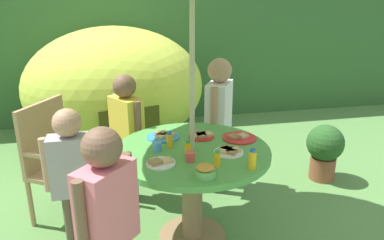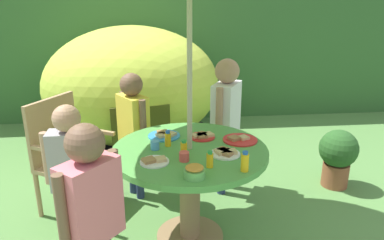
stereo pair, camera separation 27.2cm
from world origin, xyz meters
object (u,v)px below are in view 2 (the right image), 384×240
Objects in this scene: garden_table at (190,170)px; child_in_grey_shirt at (71,160)px; plate_back_edge at (164,135)px; child_in_yellow_shirt at (133,120)px; plate_far_left at (225,153)px; cup_far at (155,145)px; plate_near_right at (202,136)px; juice_bottle_center_back at (184,148)px; cup_near at (184,156)px; child_in_pink_shirt at (91,201)px; dome_tent at (132,86)px; plate_far_right at (154,161)px; snack_bowl at (194,172)px; wooden_chair at (66,149)px; potted_plant at (338,155)px; plate_mid_left at (240,139)px; juice_bottle_mid_right at (210,160)px; juice_bottle_near_left at (245,162)px; juice_bottle_center_front at (168,139)px; child_in_white_shirt at (226,110)px.

child_in_grey_shirt is at bearing -178.97° from garden_table.
child_in_grey_shirt is 4.47× the size of plate_back_edge.
child_in_yellow_shirt is 5.69× the size of plate_far_left.
child_in_yellow_shirt is 18.49× the size of cup_far.
plate_near_right and plate_back_edge have the same top height.
plate_back_edge is 0.38m from juice_bottle_center_back.
cup_near is (-0.01, -0.10, -0.02)m from juice_bottle_center_back.
dome_tent is at bearing 39.82° from child_in_pink_shirt.
garden_table is 5.81× the size of plate_far_right.
dome_tent is at bearing 108.44° from plate_far_left.
plate_back_edge is (-0.16, 0.69, -0.03)m from snack_bowl.
snack_bowl is 0.40m from plate_far_left.
wooden_chair is 0.40× the size of dome_tent.
plate_back_edge is at bearing 104.50° from cup_near.
juice_bottle_center_back is (-1.55, -0.78, 0.47)m from potted_plant.
child_in_yellow_shirt reaches higher than wooden_chair.
plate_far_right is 1.81× the size of juice_bottle_center_back.
dome_tent is at bearing 108.22° from plate_near_right.
cup_near is (0.46, -2.31, 0.07)m from dome_tent.
child_in_yellow_shirt is at bearing 144.83° from plate_mid_left.
wooden_chair is 1.44m from snack_bowl.
juice_bottle_mid_right is 1.64× the size of cup_near.
cup_near is at bearing 152.78° from juice_bottle_near_left.
child_in_grey_shirt is at bearing 162.36° from juice_bottle_mid_right.
juice_bottle_center_front is (0.44, 0.73, 0.04)m from child_in_pink_shirt.
plate_near_right is (-0.28, -0.51, -0.05)m from child_in_white_shirt.
juice_bottle_mid_right is at bearing 49.33° from snack_bowl.
cup_far is at bearing 117.34° from snack_bowl.
child_in_pink_shirt is (-0.98, -1.37, -0.05)m from child_in_white_shirt.
child_in_yellow_shirt is 17.36× the size of cup_near.
dome_tent is 12.41× the size of plate_near_right.
potted_plant is 0.48× the size of child_in_pink_shirt.
child_in_white_shirt reaches higher than cup_near.
juice_bottle_center_front is at bearing -153.26° from plate_near_right.
plate_mid_left is at bearing -14.30° from plate_back_edge.
plate_back_edge is at bearing 73.07° from cup_far.
dome_tent is 9.97× the size of plate_back_edge.
dome_tent reaches higher than garden_table.
juice_bottle_center_front is at bearing -159.64° from potted_plant.
potted_plant is 1.92m from cup_far.
cup_far is at bearing -90.30° from dome_tent.
potted_plant is at bearing 29.39° from cup_near.
plate_near_right is 1.71× the size of juice_bottle_center_front.
dome_tent reaches higher than wooden_chair.
juice_bottle_center_front is at bearing -83.74° from plate_back_edge.
plate_near_right is at bearing 78.52° from snack_bowl.
juice_bottle_center_front reaches higher than plate_near_right.
wooden_chair is at bearing 161.47° from plate_near_right.
child_in_white_shirt is at bearing 60.66° from garden_table.
child_in_white_shirt reaches higher than plate_far_left.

